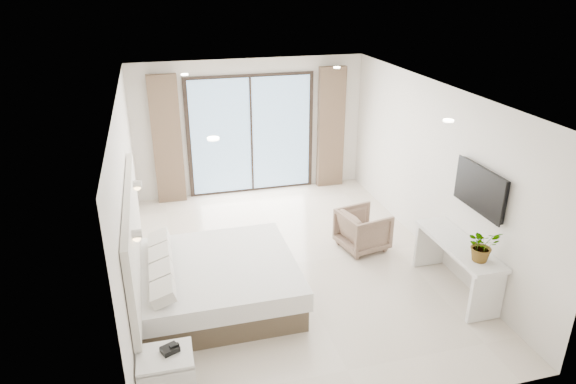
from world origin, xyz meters
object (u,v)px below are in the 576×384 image
nightstand (167,375)px  console_desk (457,256)px  bed (216,282)px  armchair (363,228)px

nightstand → console_desk: size_ratio=0.36×
bed → armchair: 2.67m
bed → console_desk: 3.36m
bed → armchair: bearing=19.3°
console_desk → armchair: (-0.78, 1.49, -0.20)m
bed → armchair: same height
nightstand → console_desk: (4.03, 0.97, 0.30)m
nightstand → console_desk: console_desk is taller
nightstand → armchair: bearing=37.8°
nightstand → console_desk: bearing=14.2°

